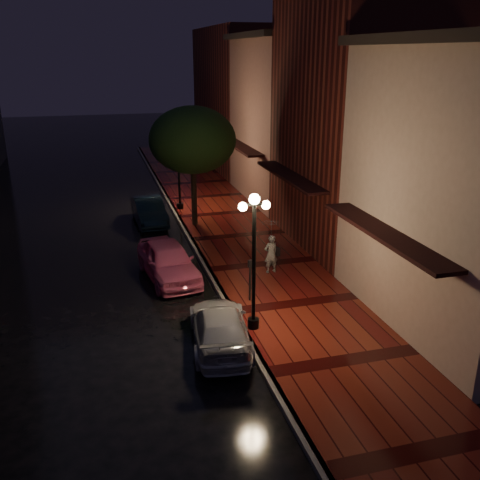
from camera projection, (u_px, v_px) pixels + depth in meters
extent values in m
plane|color=black|center=(209.00, 273.00, 21.24)|extent=(120.00, 120.00, 0.00)
cube|color=#460D0C|center=(263.00, 265.00, 21.78)|extent=(4.50, 60.00, 0.15)
cube|color=#595451|center=(209.00, 271.00, 21.21)|extent=(0.25, 60.00, 0.15)
cube|color=gray|center=(475.00, 194.00, 16.13)|extent=(5.00, 8.00, 8.50)
cube|color=#511914|center=(355.00, 121.00, 22.99)|extent=(5.00, 8.00, 11.00)
cube|color=#8C5951|center=(290.00, 122.00, 30.59)|extent=(5.00, 8.00, 9.00)
cube|color=#511914|center=(243.00, 99.00, 39.52)|extent=(5.00, 12.00, 10.00)
cylinder|color=black|center=(254.00, 268.00, 16.07)|extent=(0.12, 0.12, 4.00)
cylinder|color=black|center=(253.00, 323.00, 16.68)|extent=(0.36, 0.36, 0.30)
cube|color=black|center=(254.00, 204.00, 15.40)|extent=(0.70, 0.08, 0.08)
sphere|color=#F4C692|center=(254.00, 199.00, 15.35)|extent=(0.32, 0.32, 0.32)
sphere|color=#F4C692|center=(243.00, 207.00, 15.33)|extent=(0.26, 0.26, 0.26)
sphere|color=#F4C692|center=(266.00, 205.00, 15.51)|extent=(0.26, 0.26, 0.26)
cylinder|color=black|center=(179.00, 173.00, 28.80)|extent=(0.12, 0.12, 4.00)
cylinder|color=black|center=(180.00, 206.00, 29.41)|extent=(0.36, 0.36, 0.30)
cube|color=black|center=(177.00, 135.00, 28.13)|extent=(0.70, 0.08, 0.08)
sphere|color=#F4C692|center=(177.00, 133.00, 28.08)|extent=(0.32, 0.32, 0.32)
sphere|color=#F4C692|center=(171.00, 137.00, 28.06)|extent=(0.26, 0.26, 0.26)
sphere|color=#F4C692|center=(184.00, 136.00, 28.24)|extent=(0.26, 0.26, 0.26)
cylinder|color=black|center=(194.00, 193.00, 26.26)|extent=(0.28, 0.28, 3.20)
ellipsoid|color=black|center=(192.00, 140.00, 25.40)|extent=(4.16, 4.16, 3.20)
sphere|color=black|center=(205.00, 150.00, 26.32)|extent=(1.80, 1.80, 1.80)
sphere|color=black|center=(183.00, 154.00, 24.78)|extent=(1.80, 1.80, 1.80)
imported|color=#D95985|center=(168.00, 261.00, 20.47)|extent=(2.29, 4.49, 1.47)
imported|color=black|center=(149.00, 211.00, 27.14)|extent=(1.61, 4.07, 1.32)
imported|color=#A8A8AF|center=(220.00, 327.00, 15.82)|extent=(2.22, 4.31, 1.20)
imported|color=silver|center=(271.00, 254.00, 20.69)|extent=(0.60, 0.44, 1.52)
imported|color=silver|center=(271.00, 230.00, 20.37)|extent=(0.88, 0.90, 0.81)
cylinder|color=black|center=(271.00, 245.00, 20.57)|extent=(0.02, 0.02, 1.22)
cube|color=black|center=(278.00, 251.00, 20.67)|extent=(0.12, 0.28, 0.30)
cylinder|color=black|center=(250.00, 284.00, 18.36)|extent=(0.07, 0.07, 1.26)
cube|color=black|center=(250.00, 263.00, 18.12)|extent=(0.16, 0.14, 0.25)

